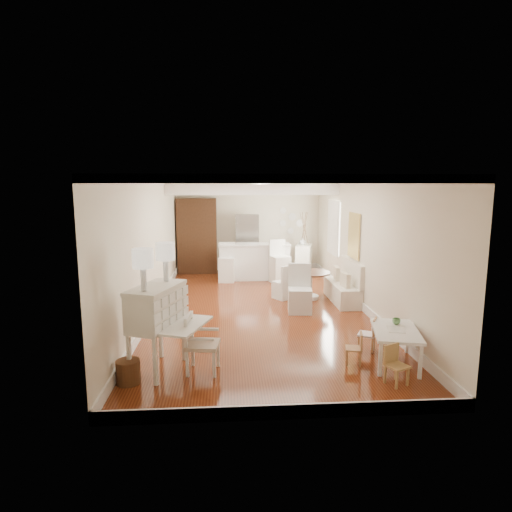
{
  "coord_description": "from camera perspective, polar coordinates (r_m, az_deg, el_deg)",
  "views": [
    {
      "loc": [
        -0.68,
        -9.04,
        2.68
      ],
      "look_at": [
        -0.04,
        0.3,
        1.13
      ],
      "focal_mm": 30.0,
      "sensor_mm": 36.0,
      "label": 1
    }
  ],
  "objects": [
    {
      "name": "kids_chair_c",
      "position": [
        6.27,
        18.28,
        -13.67
      ],
      "size": [
        0.35,
        0.35,
        0.55
      ],
      "primitive_type": "cube",
      "rotation": [
        0.0,
        0.0,
        0.43
      ],
      "color": "tan",
      "rests_on": "ground"
    },
    {
      "name": "dining_table",
      "position": [
        10.29,
        7.15,
        -3.9
      ],
      "size": [
        1.26,
        1.26,
        0.66
      ],
      "primitive_type": "cylinder",
      "rotation": [
        0.0,
        0.0,
        0.39
      ],
      "color": "#452316",
      "rests_on": "ground"
    },
    {
      "name": "kids_chair_b",
      "position": [
        7.34,
        14.58,
        -10.0
      ],
      "size": [
        0.37,
        0.37,
        0.57
      ],
      "primitive_type": "cube",
      "rotation": [
        0.0,
        0.0,
        -2.05
      ],
      "color": "tan",
      "rests_on": "ground"
    },
    {
      "name": "breakfast_counter",
      "position": [
        12.36,
        -0.23,
        -0.72
      ],
      "size": [
        2.05,
        0.65,
        1.03
      ],
      "primitive_type": "cube",
      "color": "white",
      "rests_on": "ground"
    },
    {
      "name": "pantry_cabinet",
      "position": [
        13.34,
        -7.84,
        2.69
      ],
      "size": [
        1.2,
        0.6,
        2.3
      ],
      "primitive_type": "cube",
      "color": "#381E11",
      "rests_on": "ground"
    },
    {
      "name": "kids_table",
      "position": [
        6.94,
        18.04,
        -11.41
      ],
      "size": [
        0.88,
        1.2,
        0.54
      ],
      "primitive_type": "cube",
      "rotation": [
        0.0,
        0.0,
        -0.23
      ],
      "color": "silver",
      "rests_on": "ground"
    },
    {
      "name": "banquette",
      "position": [
        10.15,
        11.46,
        -3.28
      ],
      "size": [
        0.52,
        1.6,
        0.98
      ],
      "primitive_type": "cube",
      "color": "silver",
      "rests_on": "ground"
    },
    {
      "name": "secretary_bureau",
      "position": [
        6.43,
        -13.01,
        -9.4
      ],
      "size": [
        1.28,
        1.29,
        1.27
      ],
      "primitive_type": "cube",
      "rotation": [
        0.0,
        0.0,
        -0.34
      ],
      "color": "white",
      "rests_on": "ground"
    },
    {
      "name": "room",
      "position": [
        9.42,
        0.48,
        5.12
      ],
      "size": [
        9.0,
        9.04,
        2.82
      ],
      "color": "maroon",
      "rests_on": "ground"
    },
    {
      "name": "sideboard",
      "position": [
        13.2,
        6.38,
        -0.42
      ],
      "size": [
        0.67,
        1.02,
        0.9
      ],
      "primitive_type": "cube",
      "rotation": [
        0.0,
        0.0,
        -0.29
      ],
      "color": "white",
      "rests_on": "ground"
    },
    {
      "name": "bar_stool_left",
      "position": [
        12.04,
        -3.94,
        -0.86
      ],
      "size": [
        0.48,
        0.48,
        1.09
      ],
      "primitive_type": "cube",
      "rotation": [
        0.0,
        0.0,
        -0.1
      ],
      "color": "white",
      "rests_on": "ground"
    },
    {
      "name": "pencil_cup",
      "position": [
        7.08,
        18.2,
        -8.28
      ],
      "size": [
        0.12,
        0.12,
        0.1
      ],
      "primitive_type": "imported",
      "rotation": [
        0.0,
        0.0,
        -0.02
      ],
      "color": "#589054",
      "rests_on": "kids_table"
    },
    {
      "name": "kids_chair_a",
      "position": [
        6.78,
        12.9,
        -11.86
      ],
      "size": [
        0.29,
        0.29,
        0.5
      ],
      "primitive_type": "cube",
      "rotation": [
        0.0,
        0.0,
        -1.81
      ],
      "color": "#AA784D",
      "rests_on": "ground"
    },
    {
      "name": "slip_chair_far",
      "position": [
        10.24,
        3.65,
        -3.44
      ],
      "size": [
        0.55,
        0.55,
        0.82
      ],
      "primitive_type": "cube",
      "rotation": [
        0.0,
        0.0,
        -2.57
      ],
      "color": "silver",
      "rests_on": "ground"
    },
    {
      "name": "wicker_basket",
      "position": [
        6.3,
        -16.67,
        -14.57
      ],
      "size": [
        0.42,
        0.42,
        0.33
      ],
      "primitive_type": "cylinder",
      "rotation": [
        0.0,
        0.0,
        0.34
      ],
      "color": "#53311A",
      "rests_on": "ground"
    },
    {
      "name": "gustavian_armchair",
      "position": [
        6.34,
        -7.11,
        -11.51
      ],
      "size": [
        0.55,
        0.55,
        0.85
      ],
      "primitive_type": "cube",
      "rotation": [
        0.0,
        0.0,
        1.44
      ],
      "color": "silver",
      "rests_on": "ground"
    },
    {
      "name": "slip_chair_near",
      "position": [
        9.15,
        5.89,
        -4.37
      ],
      "size": [
        0.54,
        0.56,
        1.03
      ],
      "primitive_type": "cube",
      "rotation": [
        0.0,
        0.0,
        -0.11
      ],
      "color": "silver",
      "rests_on": "ground"
    },
    {
      "name": "bar_stool_right",
      "position": [
        11.89,
        3.21,
        -0.75
      ],
      "size": [
        0.6,
        0.6,
        1.19
      ],
      "primitive_type": "cube",
      "rotation": [
        0.0,
        0.0,
        0.32
      ],
      "color": "white",
      "rests_on": "ground"
    },
    {
      "name": "fridge",
      "position": [
        13.35,
        0.34,
        1.7
      ],
      "size": [
        0.75,
        0.65,
        1.8
      ],
      "primitive_type": "imported",
      "color": "silver",
      "rests_on": "ground"
    },
    {
      "name": "branch_vase",
      "position": [
        13.11,
        6.22,
        1.96
      ],
      "size": [
        0.22,
        0.22,
        0.21
      ],
      "primitive_type": "imported",
      "rotation": [
        0.0,
        0.0,
        0.14
      ],
      "color": "silver",
      "rests_on": "sideboard"
    }
  ]
}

